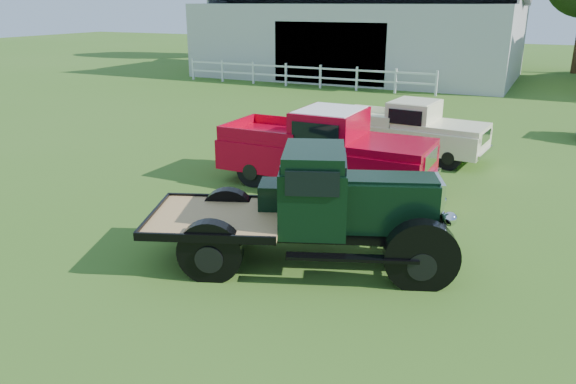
% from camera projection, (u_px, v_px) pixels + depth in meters
% --- Properties ---
extents(ground, '(120.00, 120.00, 0.00)m').
position_uv_depth(ground, '(247.00, 269.00, 9.50)').
color(ground, '#37661A').
extents(shed_left, '(18.80, 10.20, 5.60)m').
position_uv_depth(shed_left, '(360.00, 28.00, 33.65)').
color(shed_left, '#B2B2B2').
rests_on(shed_left, ground).
extents(fence_rail, '(14.20, 0.16, 1.20)m').
position_uv_depth(fence_rail, '(303.00, 76.00, 29.65)').
color(fence_rail, white).
rests_on(fence_rail, ground).
extents(vintage_flatbed, '(5.50, 3.74, 2.03)m').
position_uv_depth(vintage_flatbed, '(308.00, 207.00, 9.49)').
color(vintage_flatbed, black).
rests_on(vintage_flatbed, ground).
extents(red_pickup, '(5.29, 2.08, 1.92)m').
position_uv_depth(red_pickup, '(325.00, 148.00, 13.54)').
color(red_pickup, '#B3021E').
rests_on(red_pickup, ground).
extents(white_pickup, '(4.55, 2.13, 1.62)m').
position_uv_depth(white_pickup, '(410.00, 130.00, 16.15)').
color(white_pickup, '#EEEBB9').
rests_on(white_pickup, ground).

